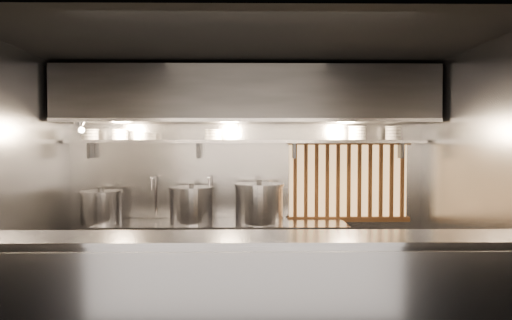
{
  "coord_description": "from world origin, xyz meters",
  "views": [
    {
      "loc": [
        0.04,
        -4.87,
        1.87
      ],
      "look_at": [
        0.11,
        0.55,
        1.68
      ],
      "focal_mm": 35.0,
      "sensor_mm": 36.0,
      "label": 1
    }
  ],
  "objects_px": {
    "pendant_bulb": "(238,135)",
    "stock_pot_left": "(101,207)",
    "heat_lamp": "(80,125)",
    "stock_pot_mid": "(191,205)",
    "stock_pot_right": "(259,203)"
  },
  "relations": [
    {
      "from": "stock_pot_left",
      "to": "stock_pot_right",
      "type": "relative_size",
      "value": 0.87
    },
    {
      "from": "heat_lamp",
      "to": "stock_pot_left",
      "type": "relative_size",
      "value": 0.63
    },
    {
      "from": "stock_pot_left",
      "to": "pendant_bulb",
      "type": "bearing_deg",
      "value": 2.27
    },
    {
      "from": "stock_pot_left",
      "to": "stock_pot_right",
      "type": "xyz_separation_m",
      "value": [
        1.9,
        -0.03,
        0.04
      ]
    },
    {
      "from": "heat_lamp",
      "to": "stock_pot_left",
      "type": "xyz_separation_m",
      "value": [
        0.15,
        0.28,
        -0.97
      ]
    },
    {
      "from": "heat_lamp",
      "to": "stock_pot_mid",
      "type": "relative_size",
      "value": 0.48
    },
    {
      "from": "pendant_bulb",
      "to": "stock_pot_right",
      "type": "xyz_separation_m",
      "value": [
        0.25,
        -0.1,
        -0.82
      ]
    },
    {
      "from": "pendant_bulb",
      "to": "stock_pot_right",
      "type": "height_order",
      "value": "pendant_bulb"
    },
    {
      "from": "stock_pot_left",
      "to": "stock_pot_mid",
      "type": "distance_m",
      "value": 1.09
    },
    {
      "from": "pendant_bulb",
      "to": "stock_pot_left",
      "type": "relative_size",
      "value": 0.34
    },
    {
      "from": "heat_lamp",
      "to": "stock_pot_right",
      "type": "distance_m",
      "value": 2.27
    },
    {
      "from": "pendant_bulb",
      "to": "stock_pot_left",
      "type": "bearing_deg",
      "value": -177.73
    },
    {
      "from": "stock_pot_mid",
      "to": "heat_lamp",
      "type": "bearing_deg",
      "value": -167.09
    },
    {
      "from": "heat_lamp",
      "to": "stock_pot_right",
      "type": "relative_size",
      "value": 0.55
    },
    {
      "from": "pendant_bulb",
      "to": "stock_pot_mid",
      "type": "relative_size",
      "value": 0.26
    }
  ]
}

